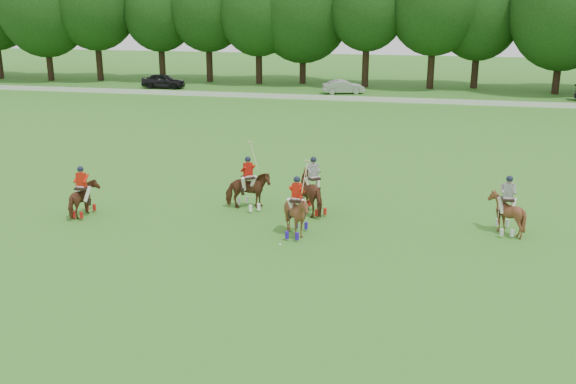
% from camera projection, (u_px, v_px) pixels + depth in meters
% --- Properties ---
extents(ground, '(180.00, 180.00, 0.00)m').
position_uv_depth(ground, '(221.00, 262.00, 22.33)').
color(ground, '#397120').
rests_on(ground, ground).
extents(tree_line, '(117.98, 14.32, 14.75)m').
position_uv_depth(tree_line, '(371.00, 5.00, 64.84)').
color(tree_line, black).
rests_on(tree_line, ground).
extents(boundary_rail, '(120.00, 0.10, 0.44)m').
position_uv_depth(boundary_rail, '(354.00, 99.00, 57.80)').
color(boundary_rail, white).
rests_on(boundary_rail, ground).
extents(car_left, '(4.48, 1.89, 1.51)m').
position_uv_depth(car_left, '(163.00, 81.00, 66.06)').
color(car_left, black).
rests_on(car_left, ground).
extents(car_mid, '(4.24, 2.56, 1.32)m').
position_uv_depth(car_mid, '(343.00, 87.00, 62.20)').
color(car_mid, '#B0AFB5').
rests_on(car_mid, ground).
extents(polo_red_a, '(1.05, 1.71, 2.16)m').
position_uv_depth(polo_red_a, '(83.00, 199.00, 26.84)').
color(polo_red_a, '#4F2B15').
rests_on(polo_red_a, ground).
extents(polo_red_b, '(2.14, 2.12, 2.88)m').
position_uv_depth(polo_red_b, '(248.00, 190.00, 27.76)').
color(polo_red_b, '#4F2B15').
rests_on(polo_red_b, ground).
extents(polo_red_c, '(1.48, 1.64, 2.92)m').
position_uv_depth(polo_red_c, '(297.00, 214.00, 24.54)').
color(polo_red_c, '#4F2B15').
rests_on(polo_red_c, ground).
extents(polo_stripe_a, '(2.09, 2.22, 2.46)m').
position_uv_depth(polo_stripe_a, '(313.00, 192.00, 27.19)').
color(polo_stripe_a, '#4F2B15').
rests_on(polo_stripe_a, ground).
extents(polo_stripe_b, '(1.36, 1.52, 2.31)m').
position_uv_depth(polo_stripe_b, '(506.00, 213.00, 24.86)').
color(polo_stripe_b, '#4F2B15').
rests_on(polo_stripe_b, ground).
extents(polo_ball, '(0.09, 0.09, 0.09)m').
position_uv_depth(polo_ball, '(280.00, 245.00, 23.75)').
color(polo_ball, white).
rests_on(polo_ball, ground).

